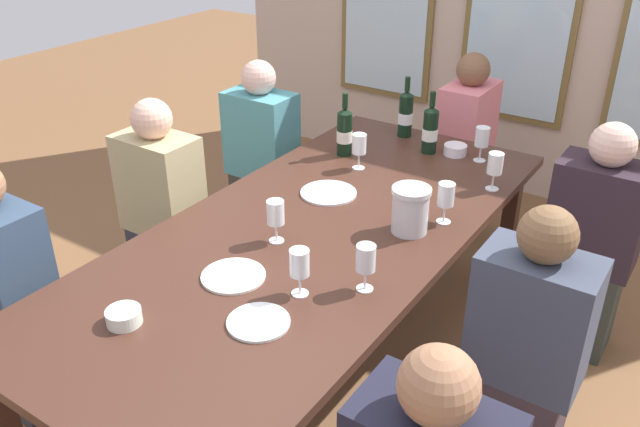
{
  "coord_description": "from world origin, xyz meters",
  "views": [
    {
      "loc": [
        1.29,
        -1.88,
        2.04
      ],
      "look_at": [
        0.0,
        0.05,
        0.79
      ],
      "focal_mm": 36.85,
      "sensor_mm": 36.0,
      "label": 1
    }
  ],
  "objects_px": {
    "wine_glass_3": "(299,265)",
    "wine_glass_4": "(276,214)",
    "wine_glass_5": "(359,145)",
    "wine_bottle_2": "(406,114)",
    "tasting_bowl_1": "(124,317)",
    "seated_person_2": "(164,214)",
    "seated_person_5": "(590,247)",
    "dining_table": "(313,243)",
    "tasting_bowl_0": "(455,150)",
    "white_plate_1": "(258,322)",
    "wine_glass_2": "(495,164)",
    "wine_bottle_0": "(345,132)",
    "wine_glass_6": "(366,260)",
    "seated_person_3": "(525,357)",
    "seated_person_0": "(8,298)",
    "white_plate_0": "(328,193)",
    "metal_pitcher": "(410,210)",
    "wine_glass_1": "(446,197)",
    "seated_person_6": "(464,151)",
    "wine_glass_0": "(482,139)",
    "seated_person_4": "(262,161)",
    "wine_bottle_1": "(430,130)"
  },
  "relations": [
    {
      "from": "wine_glass_3",
      "to": "wine_glass_4",
      "type": "xyz_separation_m",
      "value": [
        -0.28,
        0.24,
        -0.0
      ]
    },
    {
      "from": "wine_glass_4",
      "to": "wine_glass_5",
      "type": "xyz_separation_m",
      "value": [
        -0.09,
        0.77,
        0.0
      ]
    },
    {
      "from": "wine_bottle_2",
      "to": "tasting_bowl_1",
      "type": "xyz_separation_m",
      "value": [
        0.01,
        -1.95,
        -0.1
      ]
    },
    {
      "from": "seated_person_2",
      "to": "seated_person_5",
      "type": "bearing_deg",
      "value": 24.93
    },
    {
      "from": "dining_table",
      "to": "seated_person_5",
      "type": "distance_m",
      "value": 1.26
    },
    {
      "from": "dining_table",
      "to": "tasting_bowl_0",
      "type": "xyz_separation_m",
      "value": [
        0.16,
        1.03,
        0.09
      ]
    },
    {
      "from": "dining_table",
      "to": "white_plate_1",
      "type": "height_order",
      "value": "white_plate_1"
    },
    {
      "from": "wine_glass_2",
      "to": "tasting_bowl_1",
      "type": "bearing_deg",
      "value": -111.38
    },
    {
      "from": "wine_bottle_0",
      "to": "wine_glass_3",
      "type": "bearing_deg",
      "value": -65.12
    },
    {
      "from": "white_plate_1",
      "to": "wine_glass_6",
      "type": "distance_m",
      "value": 0.41
    },
    {
      "from": "wine_glass_4",
      "to": "seated_person_3",
      "type": "relative_size",
      "value": 0.16
    },
    {
      "from": "seated_person_0",
      "to": "wine_glass_6",
      "type": "bearing_deg",
      "value": 23.75
    },
    {
      "from": "white_plate_0",
      "to": "tasting_bowl_1",
      "type": "xyz_separation_m",
      "value": [
        -0.04,
        -1.14,
        0.02
      ]
    },
    {
      "from": "wine_glass_3",
      "to": "wine_glass_4",
      "type": "distance_m",
      "value": 0.37
    },
    {
      "from": "metal_pitcher",
      "to": "white_plate_1",
      "type": "bearing_deg",
      "value": -99.04
    },
    {
      "from": "wine_bottle_2",
      "to": "wine_glass_1",
      "type": "distance_m",
      "value": 0.96
    },
    {
      "from": "tasting_bowl_1",
      "to": "wine_glass_2",
      "type": "relative_size",
      "value": 0.65
    },
    {
      "from": "wine_glass_4",
      "to": "wine_glass_6",
      "type": "xyz_separation_m",
      "value": [
        0.45,
        -0.09,
        -0.0
      ]
    },
    {
      "from": "seated_person_5",
      "to": "wine_glass_1",
      "type": "bearing_deg",
      "value": -133.53
    },
    {
      "from": "wine_glass_2",
      "to": "seated_person_2",
      "type": "height_order",
      "value": "seated_person_2"
    },
    {
      "from": "wine_bottle_0",
      "to": "seated_person_6",
      "type": "height_order",
      "value": "seated_person_6"
    },
    {
      "from": "seated_person_3",
      "to": "seated_person_5",
      "type": "bearing_deg",
      "value": 90.0
    },
    {
      "from": "wine_glass_0",
      "to": "wine_glass_6",
      "type": "xyz_separation_m",
      "value": [
        0.09,
        -1.27,
        0.0
      ]
    },
    {
      "from": "wine_glass_0",
      "to": "seated_person_6",
      "type": "distance_m",
      "value": 0.72
    },
    {
      "from": "wine_bottle_2",
      "to": "seated_person_0",
      "type": "distance_m",
      "value": 2.09
    },
    {
      "from": "wine_glass_2",
      "to": "seated_person_2",
      "type": "distance_m",
      "value": 1.58
    },
    {
      "from": "wine_bottle_0",
      "to": "tasting_bowl_0",
      "type": "bearing_deg",
      "value": 33.76
    },
    {
      "from": "seated_person_4",
      "to": "dining_table",
      "type": "bearing_deg",
      "value": -41.67
    },
    {
      "from": "seated_person_2",
      "to": "seated_person_4",
      "type": "height_order",
      "value": "same"
    },
    {
      "from": "wine_glass_2",
      "to": "seated_person_5",
      "type": "relative_size",
      "value": 0.16
    },
    {
      "from": "white_plate_1",
      "to": "seated_person_6",
      "type": "relative_size",
      "value": 0.18
    },
    {
      "from": "wine_glass_4",
      "to": "seated_person_3",
      "type": "height_order",
      "value": "seated_person_3"
    },
    {
      "from": "wine_glass_3",
      "to": "seated_person_3",
      "type": "height_order",
      "value": "seated_person_3"
    },
    {
      "from": "dining_table",
      "to": "wine_bottle_1",
      "type": "bearing_deg",
      "value": 87.76
    },
    {
      "from": "wine_glass_1",
      "to": "seated_person_6",
      "type": "bearing_deg",
      "value": 108.17
    },
    {
      "from": "wine_glass_6",
      "to": "seated_person_6",
      "type": "relative_size",
      "value": 0.16
    },
    {
      "from": "wine_glass_1",
      "to": "seated_person_0",
      "type": "height_order",
      "value": "seated_person_0"
    },
    {
      "from": "dining_table",
      "to": "wine_bottle_0",
      "type": "height_order",
      "value": "wine_bottle_0"
    },
    {
      "from": "seated_person_0",
      "to": "seated_person_5",
      "type": "height_order",
      "value": "same"
    },
    {
      "from": "wine_bottle_1",
      "to": "wine_glass_3",
      "type": "relative_size",
      "value": 1.82
    },
    {
      "from": "wine_glass_2",
      "to": "seated_person_6",
      "type": "distance_m",
      "value": 1.02
    },
    {
      "from": "wine_glass_1",
      "to": "white_plate_1",
      "type": "bearing_deg",
      "value": -102.57
    },
    {
      "from": "dining_table",
      "to": "wine_glass_3",
      "type": "height_order",
      "value": "wine_glass_3"
    },
    {
      "from": "metal_pitcher",
      "to": "seated_person_3",
      "type": "bearing_deg",
      "value": -21.22
    },
    {
      "from": "white_plate_1",
      "to": "wine_glass_2",
      "type": "distance_m",
      "value": 1.38
    },
    {
      "from": "white_plate_0",
      "to": "wine_glass_6",
      "type": "bearing_deg",
      "value": -47.21
    },
    {
      "from": "wine_glass_5",
      "to": "seated_person_0",
      "type": "relative_size",
      "value": 0.16
    },
    {
      "from": "wine_glass_6",
      "to": "seated_person_3",
      "type": "distance_m",
      "value": 0.65
    },
    {
      "from": "metal_pitcher",
      "to": "wine_bottle_2",
      "type": "bearing_deg",
      "value": 118.33
    },
    {
      "from": "wine_bottle_0",
      "to": "tasting_bowl_0",
      "type": "relative_size",
      "value": 2.77
    }
  ]
}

